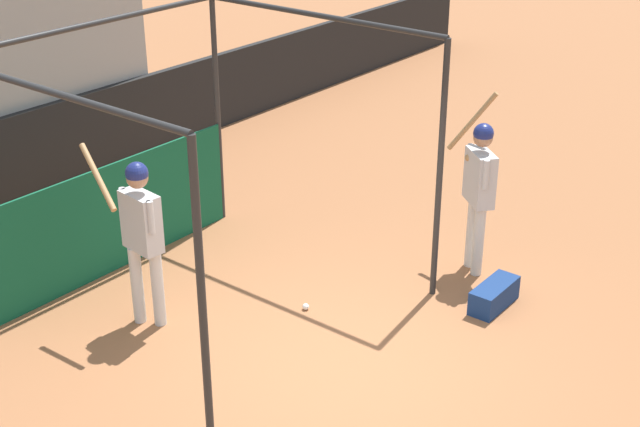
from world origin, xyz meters
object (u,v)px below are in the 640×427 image
player_waiting (479,182)px  equipment_bag (494,295)px  player_batter (141,227)px  baseball (306,307)px

player_waiting → equipment_bag: 1.33m
player_batter → equipment_bag: bearing=-130.6°
player_waiting → baseball: (-1.98, 0.99, -1.11)m
player_batter → equipment_bag: player_batter is taller
player_waiting → equipment_bag: size_ratio=3.06×
player_batter → baseball: (1.26, -1.17, -1.11)m
player_waiting → equipment_bag: (-0.62, -0.62, -1.00)m
player_batter → player_waiting: bearing=-117.7°
player_waiting → equipment_bag: player_waiting is taller
equipment_bag → baseball: bearing=130.2°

